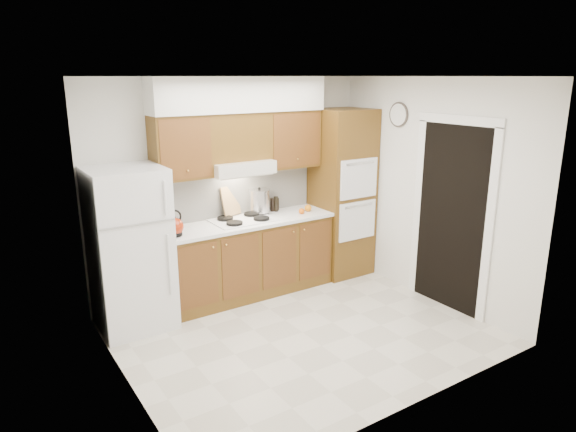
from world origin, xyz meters
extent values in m
plane|color=beige|center=(0.00, 0.00, 0.00)|extent=(3.60, 3.60, 0.00)
plane|color=white|center=(0.00, 0.00, 2.60)|extent=(3.60, 3.60, 0.00)
cube|color=silver|center=(0.00, 1.50, 1.30)|extent=(3.60, 0.02, 2.60)
cube|color=silver|center=(-1.80, 0.00, 1.30)|extent=(0.02, 3.00, 2.60)
cube|color=silver|center=(1.80, 0.00, 1.30)|extent=(0.02, 3.00, 2.60)
cube|color=white|center=(-1.41, 1.14, 0.86)|extent=(0.75, 0.72, 1.72)
cube|color=brown|center=(0.02, 1.20, 0.45)|extent=(2.11, 0.60, 0.90)
cube|color=white|center=(0.03, 1.19, 0.92)|extent=(2.13, 0.62, 0.04)
cube|color=white|center=(0.02, 1.49, 1.22)|extent=(2.11, 0.03, 0.56)
cube|color=brown|center=(1.44, 1.18, 1.10)|extent=(0.70, 0.65, 2.20)
cube|color=brown|center=(-0.71, 1.33, 1.85)|extent=(0.63, 0.33, 0.70)
cube|color=brown|center=(0.72, 1.33, 1.85)|extent=(0.73, 0.33, 0.70)
cube|color=silver|center=(-0.02, 1.27, 1.57)|extent=(0.75, 0.45, 0.15)
cube|color=brown|center=(-0.02, 1.33, 1.92)|extent=(0.75, 0.33, 0.55)
cube|color=silver|center=(0.03, 1.32, 2.40)|extent=(2.13, 0.36, 0.40)
cube|color=white|center=(-0.02, 1.21, 0.95)|extent=(0.74, 0.50, 0.01)
cube|color=black|center=(1.79, -0.35, 1.05)|extent=(0.02, 0.90, 2.10)
cylinder|color=#3F3833|center=(1.79, 0.55, 2.15)|extent=(0.02, 0.30, 0.30)
sphere|color=#96240A|center=(-0.93, 1.07, 1.05)|extent=(0.25, 0.25, 0.19)
cube|color=tan|center=(-0.06, 1.45, 1.14)|extent=(0.29, 0.17, 0.36)
cylinder|color=silver|center=(0.29, 1.37, 1.11)|extent=(0.30, 0.30, 0.27)
cylinder|color=black|center=(0.53, 1.37, 1.04)|extent=(0.05, 0.05, 0.19)
cylinder|color=black|center=(0.57, 1.40, 1.02)|extent=(0.06, 0.06, 0.16)
cylinder|color=black|center=(0.50, 1.39, 1.02)|extent=(0.08, 0.08, 0.17)
sphere|color=#FF9B0D|center=(0.86, 1.13, 0.98)|extent=(0.11, 0.11, 0.09)
sphere|color=orange|center=(0.73, 1.07, 0.98)|extent=(0.10, 0.10, 0.07)
camera|label=1|loc=(-2.80, -3.99, 2.61)|focal=32.00mm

